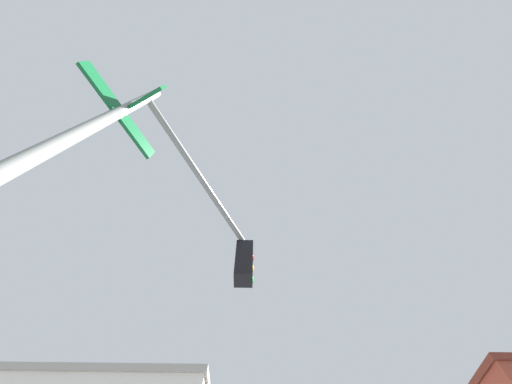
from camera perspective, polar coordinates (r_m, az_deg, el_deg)
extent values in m
cylinder|color=slate|center=(4.42, -10.77, 2.16)|extent=(1.40, 2.48, 0.09)
cube|color=black|center=(4.66, -2.42, -14.05)|extent=(0.28, 0.28, 0.80)
sphere|color=red|center=(4.94, -1.46, -13.27)|extent=(0.18, 0.18, 0.18)
sphere|color=orange|center=(4.75, -1.53, -15.25)|extent=(0.18, 0.18, 0.18)
sphere|color=green|center=(4.57, -1.61, -17.40)|extent=(0.18, 0.18, 0.18)
cube|color=#0F5128|center=(3.44, -25.94, 14.30)|extent=(0.56, 0.99, 0.20)
cube|color=#0F5128|center=(3.64, -24.55, 15.19)|extent=(0.90, 0.51, 0.20)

